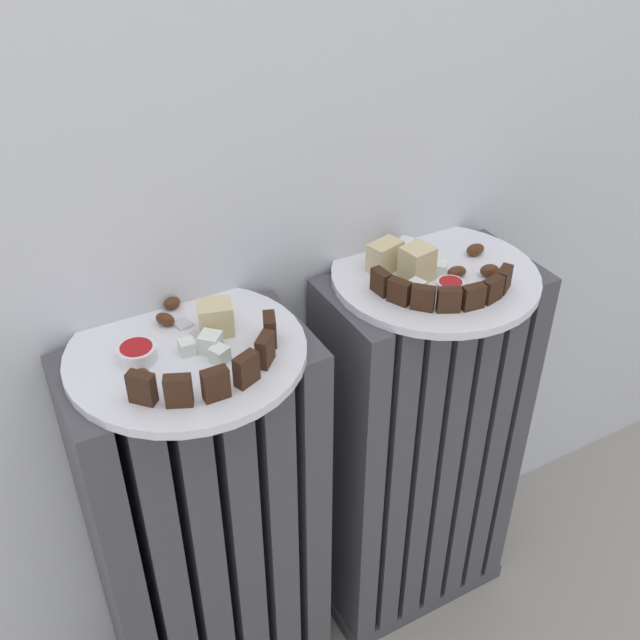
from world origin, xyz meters
TOP-DOWN VIEW (x-y plane):
  - radiator_left at (-0.19, 0.28)m, footprint 0.33×0.17m
  - radiator_right at (0.19, 0.28)m, footprint 0.33×0.17m
  - plate_left at (-0.19, 0.28)m, footprint 0.29×0.29m
  - plate_right at (0.19, 0.28)m, footprint 0.29×0.29m
  - dark_cake_slice_left_0 at (-0.26, 0.21)m, footprint 0.03×0.03m
  - dark_cake_slice_left_1 at (-0.23, 0.19)m, footprint 0.03×0.03m
  - dark_cake_slice_left_2 at (-0.19, 0.18)m, footprint 0.03×0.01m
  - dark_cake_slice_left_3 at (-0.15, 0.19)m, footprint 0.03×0.02m
  - dark_cake_slice_left_4 at (-0.11, 0.21)m, footprint 0.03×0.03m
  - dark_cake_slice_left_5 at (-0.09, 0.24)m, footprint 0.02×0.03m
  - marble_cake_slice_left_0 at (-0.14, 0.30)m, footprint 0.05×0.05m
  - turkish_delight_left_0 at (-0.16, 0.24)m, footprint 0.03×0.03m
  - turkish_delight_left_1 at (-0.16, 0.26)m, footprint 0.03×0.03m
  - turkish_delight_left_2 at (-0.19, 0.27)m, footprint 0.02×0.02m
  - medjool_date_left_0 at (-0.17, 0.37)m, footprint 0.03×0.02m
  - medjool_date_left_1 at (-0.19, 0.34)m, footprint 0.03×0.03m
  - medjool_date_left_2 at (-0.25, 0.25)m, footprint 0.02×0.02m
  - jam_bowl_left at (-0.24, 0.29)m, footprint 0.05×0.05m
  - dark_cake_slice_right_0 at (0.09, 0.27)m, footprint 0.02×0.03m
  - dark_cake_slice_right_1 at (0.10, 0.24)m, footprint 0.03×0.03m
  - dark_cake_slice_right_2 at (0.12, 0.21)m, footprint 0.03×0.03m
  - dark_cake_slice_right_3 at (0.14, 0.19)m, footprint 0.03×0.03m
  - dark_cake_slice_right_4 at (0.17, 0.18)m, footprint 0.03×0.02m
  - dark_cake_slice_right_5 at (0.21, 0.19)m, footprint 0.03×0.02m
  - dark_cake_slice_right_6 at (0.24, 0.20)m, footprint 0.03×0.03m
  - marble_cake_slice_right_0 at (0.13, 0.32)m, footprint 0.05×0.04m
  - marble_cake_slice_right_1 at (0.15, 0.28)m, footprint 0.04×0.04m
  - turkish_delight_right_0 at (0.18, 0.27)m, footprint 0.03×0.03m
  - turkish_delight_right_1 at (0.13, 0.25)m, footprint 0.03×0.03m
  - turkish_delight_right_2 at (0.18, 0.35)m, footprint 0.03×0.03m
  - turkish_delight_right_3 at (0.17, 0.32)m, footprint 0.03×0.03m
  - medjool_date_right_0 at (0.25, 0.24)m, footprint 0.03×0.03m
  - medjool_date_right_1 at (0.26, 0.29)m, footprint 0.03×0.02m
  - medjool_date_right_2 at (0.16, 0.37)m, footprint 0.03×0.03m
  - medjool_date_right_3 at (0.20, 0.26)m, footprint 0.03×0.02m
  - jam_bowl_right at (0.17, 0.22)m, footprint 0.04×0.04m
  - fork at (-0.16, 0.30)m, footprint 0.04×0.11m

SIDE VIEW (x-z plane):
  - radiator_right at x=0.19m, z-range 0.00..0.67m
  - radiator_left at x=-0.19m, z-range 0.00..0.67m
  - plate_left at x=-0.19m, z-range 0.68..0.69m
  - plate_right at x=0.19m, z-range 0.68..0.69m
  - fork at x=-0.16m, z-range 0.69..0.69m
  - medjool_date_left_2 at x=-0.25m, z-range 0.69..0.70m
  - medjool_date_right_2 at x=0.16m, z-range 0.69..0.70m
  - medjool_date_left_0 at x=-0.17m, z-range 0.69..0.71m
  - medjool_date_right_3 at x=0.20m, z-range 0.69..0.71m
  - medjool_date_right_1 at x=0.26m, z-range 0.69..0.71m
  - medjool_date_right_0 at x=0.25m, z-range 0.69..0.71m
  - medjool_date_left_1 at x=-0.19m, z-range 0.69..0.71m
  - turkish_delight_left_2 at x=-0.19m, z-range 0.69..0.71m
  - turkish_delight_right_2 at x=0.18m, z-range 0.69..0.71m
  - turkish_delight_left_0 at x=-0.16m, z-range 0.69..0.71m
  - turkish_delight_right_0 at x=0.18m, z-range 0.69..0.71m
  - turkish_delight_right_1 at x=0.13m, z-range 0.69..0.71m
  - jam_bowl_left at x=-0.24m, z-range 0.69..0.71m
  - jam_bowl_right at x=0.17m, z-range 0.69..0.71m
  - turkish_delight_right_3 at x=0.17m, z-range 0.69..0.71m
  - turkish_delight_left_1 at x=-0.16m, z-range 0.69..0.71m
  - dark_cake_slice_right_0 at x=0.09m, z-range 0.69..0.72m
  - dark_cake_slice_right_1 at x=0.10m, z-range 0.69..0.72m
  - dark_cake_slice_right_2 at x=0.12m, z-range 0.69..0.72m
  - dark_cake_slice_right_3 at x=0.14m, z-range 0.69..0.72m
  - dark_cake_slice_right_4 at x=0.17m, z-range 0.69..0.72m
  - dark_cake_slice_right_5 at x=0.21m, z-range 0.69..0.72m
  - dark_cake_slice_right_6 at x=0.24m, z-range 0.69..0.72m
  - dark_cake_slice_left_0 at x=-0.26m, z-range 0.69..0.73m
  - dark_cake_slice_left_1 at x=-0.23m, z-range 0.69..0.73m
  - dark_cake_slice_left_2 at x=-0.19m, z-range 0.69..0.73m
  - dark_cake_slice_left_3 at x=-0.15m, z-range 0.69..0.73m
  - dark_cake_slice_left_4 at x=-0.11m, z-range 0.69..0.73m
  - dark_cake_slice_left_5 at x=-0.09m, z-range 0.69..0.73m
  - marble_cake_slice_left_0 at x=-0.14m, z-range 0.69..0.73m
  - marble_cake_slice_right_0 at x=0.13m, z-range 0.69..0.73m
  - marble_cake_slice_right_1 at x=0.15m, z-range 0.69..0.74m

